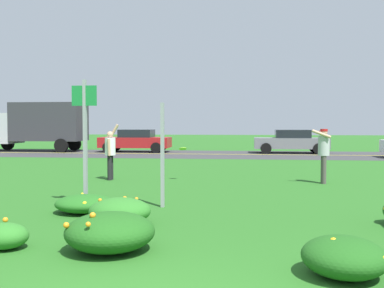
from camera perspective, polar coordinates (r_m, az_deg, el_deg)
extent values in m
plane|color=#26601E|center=(15.63, 3.18, -4.16)|extent=(120.00, 120.00, 0.00)
cube|color=#38383A|center=(27.27, 4.87, -1.29)|extent=(120.00, 7.40, 0.01)
cube|color=yellow|center=(27.27, 4.87, -1.28)|extent=(120.00, 0.16, 0.00)
ellipsoid|color=#1E5619|center=(6.75, -10.16, -10.72)|extent=(1.28, 1.29, 0.55)
sphere|color=orange|center=(6.92, -8.88, -9.90)|extent=(0.07, 0.07, 0.07)
sphere|color=orange|center=(6.56, -12.26, -8.66)|extent=(0.09, 0.09, 0.09)
sphere|color=orange|center=(6.24, -12.80, -9.73)|extent=(0.07, 0.07, 0.07)
sphere|color=orange|center=(6.61, -15.38, -9.72)|extent=(0.08, 0.08, 0.08)
sphere|color=orange|center=(6.63, -7.77, -9.08)|extent=(0.05, 0.05, 0.05)
sphere|color=orange|center=(6.54, -9.92, -9.73)|extent=(0.07, 0.07, 0.07)
sphere|color=orange|center=(6.96, -10.88, -9.88)|extent=(0.05, 0.05, 0.05)
ellipsoid|color=#2D7526|center=(8.47, -8.96, -8.24)|extent=(1.12, 1.04, 0.48)
sphere|color=orange|center=(8.51, -7.81, -7.64)|extent=(0.07, 0.07, 0.07)
sphere|color=orange|center=(8.09, -9.58, -7.99)|extent=(0.07, 0.07, 0.07)
sphere|color=orange|center=(8.53, -11.37, -6.87)|extent=(0.07, 0.07, 0.07)
sphere|color=orange|center=(8.65, -6.93, -6.80)|extent=(0.07, 0.07, 0.07)
sphere|color=orange|center=(8.88, -8.37, -6.70)|extent=(0.08, 0.08, 0.08)
sphere|color=orange|center=(8.63, -6.73, -7.18)|extent=(0.07, 0.07, 0.07)
sphere|color=orange|center=(8.24, -9.11, -7.63)|extent=(0.09, 0.09, 0.09)
ellipsoid|color=#1E5619|center=(5.90, 18.39, -13.17)|extent=(1.01, 1.09, 0.47)
sphere|color=gold|center=(5.85, 22.19, -12.34)|extent=(0.05, 0.05, 0.05)
sphere|color=gold|center=(5.77, 17.20, -11.47)|extent=(0.09, 0.09, 0.09)
ellipsoid|color=#2D7526|center=(7.31, -22.40, -10.54)|extent=(0.73, 0.63, 0.38)
sphere|color=orange|center=(7.23, -21.55, -10.13)|extent=(0.06, 0.06, 0.06)
sphere|color=orange|center=(7.46, -22.21, -8.73)|extent=(0.08, 0.08, 0.08)
sphere|color=orange|center=(7.45, -22.19, -9.79)|extent=(0.07, 0.07, 0.07)
sphere|color=orange|center=(7.49, -22.38, -9.77)|extent=(0.07, 0.07, 0.07)
ellipsoid|color=#23661E|center=(9.68, -13.17, -7.25)|extent=(1.23, 1.07, 0.37)
sphere|color=yellow|center=(9.23, -13.22, -7.22)|extent=(0.09, 0.09, 0.09)
sphere|color=yellow|center=(9.99, -13.49, -6.07)|extent=(0.06, 0.06, 0.06)
sphere|color=yellow|center=(9.48, -12.66, -6.88)|extent=(0.07, 0.07, 0.07)
cube|color=#93969B|center=(10.34, -13.15, 0.10)|extent=(0.07, 0.10, 2.78)
cube|color=#197F38|center=(10.33, -13.27, 5.88)|extent=(0.56, 0.03, 0.44)
cube|color=#93969B|center=(9.98, -3.70, -1.39)|extent=(0.07, 0.10, 2.28)
cylinder|color=silver|center=(15.03, -10.15, -0.30)|extent=(0.34, 0.34, 0.57)
sphere|color=tan|center=(15.02, -10.16, 1.16)|extent=(0.21, 0.21, 0.21)
cylinder|color=black|center=(15.16, -10.03, -2.88)|extent=(0.14, 0.14, 0.80)
cylinder|color=black|center=(15.00, -10.23, -2.93)|extent=(0.14, 0.14, 0.80)
cylinder|color=tan|center=(15.19, -9.73, 1.51)|extent=(0.36, 0.09, 0.50)
cylinder|color=tan|center=(14.84, -10.30, -0.41)|extent=(0.11, 0.09, 0.54)
cylinder|color=#B2B2B7|center=(14.47, 16.08, -0.19)|extent=(0.34, 0.34, 0.60)
sphere|color=tan|center=(14.46, 16.10, 1.40)|extent=(0.21, 0.21, 0.21)
cylinder|color=#4C4742|center=(14.44, 16.10, -3.10)|extent=(0.14, 0.14, 0.85)
cylinder|color=#4C4742|center=(14.61, 16.00, -3.04)|extent=(0.14, 0.14, 0.85)
cylinder|color=tan|center=(14.25, 15.79, 1.22)|extent=(0.57, 0.09, 0.28)
cylinder|color=tan|center=(14.66, 15.88, -0.22)|extent=(0.11, 0.09, 0.57)
cylinder|color=red|center=(14.46, 16.10, 1.67)|extent=(0.22, 0.22, 0.07)
cylinder|color=red|center=(14.44, 15.73, 1.55)|extent=(0.14, 0.14, 0.02)
cylinder|color=#8CD133|center=(14.66, -1.15, -0.58)|extent=(0.25, 0.23, 0.12)
torus|color=#8CD133|center=(14.66, -1.15, -0.61)|extent=(0.25, 0.23, 0.12)
cube|color=slate|center=(28.99, 12.20, 0.10)|extent=(4.50, 1.82, 0.66)
cube|color=black|center=(28.98, 12.40, 1.23)|extent=(2.10, 1.64, 0.52)
cylinder|color=black|center=(28.02, 9.19, -0.55)|extent=(0.66, 0.22, 0.66)
cylinder|color=black|center=(29.80, 9.07, -0.36)|extent=(0.66, 0.22, 0.66)
cylinder|color=black|center=(28.30, 15.48, -0.58)|extent=(0.66, 0.22, 0.66)
cylinder|color=black|center=(30.06, 14.98, -0.39)|extent=(0.66, 0.22, 0.66)
cube|color=maroon|center=(29.79, -7.08, 0.21)|extent=(4.50, 1.82, 0.66)
cube|color=black|center=(29.75, -6.90, 1.30)|extent=(2.10, 1.64, 0.52)
cylinder|color=black|center=(29.37, -10.44, -0.42)|extent=(0.66, 0.22, 0.66)
cylinder|color=black|center=(31.07, -9.45, -0.25)|extent=(0.66, 0.22, 0.66)
cylinder|color=black|center=(28.59, -4.50, -0.46)|extent=(0.66, 0.22, 0.66)
cylinder|color=black|center=(30.33, -3.83, -0.29)|extent=(0.66, 0.22, 0.66)
cube|color=#B7BABF|center=(33.22, -22.61, 1.82)|extent=(2.10, 2.30, 2.00)
cube|color=#333338|center=(31.70, -17.35, 2.65)|extent=(4.60, 2.30, 2.50)
cylinder|color=black|center=(34.31, -21.96, 0.04)|extent=(0.88, 0.26, 0.88)
cylinder|color=black|center=(30.20, -15.95, -0.18)|extent=(0.88, 0.26, 0.88)
cylinder|color=black|center=(32.23, -14.42, 0.00)|extent=(0.88, 0.26, 0.88)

